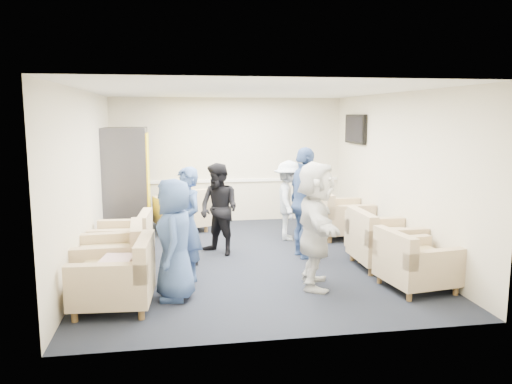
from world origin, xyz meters
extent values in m
plane|color=black|center=(0.00, 0.00, 0.00)|extent=(6.00, 6.00, 0.00)
plane|color=silver|center=(0.00, 0.00, 2.70)|extent=(6.00, 6.00, 0.00)
cube|color=beige|center=(0.00, 3.00, 1.35)|extent=(5.00, 0.02, 2.70)
cube|color=beige|center=(0.00, -3.00, 1.35)|extent=(5.00, 0.02, 2.70)
cube|color=beige|center=(-2.50, 0.00, 1.35)|extent=(0.02, 6.00, 2.70)
cube|color=beige|center=(2.50, 0.00, 1.35)|extent=(0.02, 6.00, 2.70)
cube|color=white|center=(0.00, 2.98, 0.90)|extent=(4.98, 0.04, 0.06)
cube|color=black|center=(2.44, 1.80, 2.05)|extent=(0.07, 1.00, 0.58)
cube|color=black|center=(2.40, 1.80, 2.05)|extent=(0.01, 0.92, 0.50)
cube|color=#48474E|center=(2.48, 1.80, 1.90)|extent=(0.04, 0.10, 0.25)
cube|color=tan|center=(-1.94, -1.83, 0.28)|extent=(0.98, 0.98, 0.30)
cube|color=tan|center=(-1.94, -1.83, 0.49)|extent=(0.68, 0.64, 0.11)
cube|color=tan|center=(-1.56, -1.85, 0.65)|extent=(0.22, 0.93, 0.43)
cube|color=tan|center=(-2.09, -1.07, 0.28)|extent=(0.98, 0.98, 0.31)
cube|color=tan|center=(-2.09, -1.07, 0.49)|extent=(0.68, 0.64, 0.11)
cube|color=tan|center=(-1.70, -1.05, 0.65)|extent=(0.21, 0.93, 0.44)
cube|color=tan|center=(-2.01, 0.02, 0.27)|extent=(0.93, 0.93, 0.29)
cube|color=tan|center=(-2.01, 0.02, 0.46)|extent=(0.64, 0.61, 0.10)
cube|color=tan|center=(-1.65, 0.00, 0.62)|extent=(0.20, 0.88, 0.41)
cube|color=tan|center=(2.02, -1.79, 0.27)|extent=(0.98, 0.98, 0.29)
cube|color=tan|center=(2.02, -1.79, 0.46)|extent=(0.67, 0.64, 0.10)
cube|color=tan|center=(1.66, -1.84, 0.61)|extent=(0.26, 0.88, 0.41)
cube|color=tan|center=(2.02, -0.77, 0.29)|extent=(0.94, 0.94, 0.31)
cube|color=tan|center=(2.02, -0.77, 0.50)|extent=(0.66, 0.61, 0.11)
cube|color=tan|center=(1.62, -0.77, 0.66)|extent=(0.16, 0.94, 0.44)
cube|color=tan|center=(2.04, -0.24, 0.23)|extent=(0.82, 0.82, 0.25)
cube|color=tan|center=(2.04, -0.24, 0.41)|extent=(0.57, 0.53, 0.09)
cube|color=tan|center=(1.72, -0.21, 0.54)|extent=(0.18, 0.77, 0.36)
cube|color=tan|center=(2.00, 1.15, 0.29)|extent=(0.95, 0.95, 0.31)
cube|color=tan|center=(2.00, 1.15, 0.50)|extent=(0.66, 0.62, 0.11)
cube|color=tan|center=(1.61, 1.15, 0.67)|extent=(0.16, 0.95, 0.44)
cube|color=tan|center=(-1.05, 2.22, 0.28)|extent=(1.18, 1.18, 0.31)
cube|color=tan|center=(-1.05, 2.22, 0.49)|extent=(0.78, 0.80, 0.11)
cube|color=tan|center=(-0.93, 1.86, 0.66)|extent=(0.93, 0.44, 0.44)
cube|color=#48474E|center=(-2.10, 2.04, 1.05)|extent=(0.83, 0.99, 2.09)
cube|color=orange|center=(-1.68, 2.04, 1.15)|extent=(0.02, 0.84, 1.67)
cube|color=black|center=(-1.67, 2.04, 0.28)|extent=(0.02, 0.50, 0.13)
cube|color=black|center=(-1.01, -0.19, 0.21)|extent=(0.34, 0.29, 0.41)
sphere|color=black|center=(-1.01, -0.19, 0.39)|extent=(0.21, 0.21, 0.21)
cube|color=beige|center=(-1.89, -1.83, 0.56)|extent=(0.43, 0.53, 0.14)
imported|color=#3A558B|center=(-1.19, -1.61, 0.78)|extent=(0.53, 0.78, 1.55)
imported|color=#3A558B|center=(-1.01, -0.88, 0.81)|extent=(0.60, 0.70, 1.62)
imported|color=black|center=(-0.45, 0.35, 0.77)|extent=(0.94, 0.95, 1.54)
imported|color=silver|center=(0.93, 1.15, 0.75)|extent=(0.73, 1.05, 1.49)
imported|color=#3A558B|center=(0.91, -0.05, 0.91)|extent=(0.54, 1.10, 1.82)
imported|color=silver|center=(0.69, -1.47, 0.86)|extent=(0.85, 1.67, 1.73)
camera|label=1|loc=(-1.18, -7.83, 2.34)|focal=35.00mm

